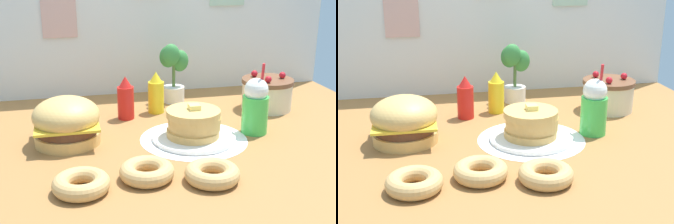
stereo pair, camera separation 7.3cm
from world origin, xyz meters
TOP-DOWN VIEW (x-y plane):
  - ground_plane at (0.00, 0.00)m, footprint 2.31×1.72m
  - back_wall at (0.00, 0.85)m, footprint 2.31×0.04m
  - doily_mat at (0.06, 0.01)m, footprint 0.50×0.50m
  - burger at (-0.51, 0.10)m, footprint 0.30×0.30m
  - pancake_stack at (0.06, 0.00)m, footprint 0.39×0.39m
  - layer_cake at (0.58, 0.36)m, footprint 0.28×0.28m
  - ketchup_bottle at (-0.20, 0.37)m, footprint 0.09×0.09m
  - mustard_bottle at (-0.03, 0.44)m, footprint 0.09×0.09m
  - cream_soda_cup at (0.37, 0.03)m, footprint 0.13×0.13m
  - donut_pink_glaze at (-0.48, -0.38)m, footprint 0.21×0.21m
  - donut_chocolate at (-0.23, -0.34)m, footprint 0.21×0.21m
  - donut_vanilla at (0.01, -0.41)m, footprint 0.21×0.21m
  - potted_plant at (0.11, 0.61)m, footprint 0.17×0.13m

SIDE VIEW (x-z plane):
  - ground_plane at x=0.00m, z-range -0.02..0.00m
  - doily_mat at x=0.06m, z-range 0.00..0.00m
  - donut_pink_glaze at x=-0.48m, z-range 0.00..0.07m
  - donut_chocolate at x=-0.23m, z-range 0.00..0.07m
  - donut_vanilla at x=0.01m, z-range 0.00..0.07m
  - pancake_stack at x=0.06m, z-range -0.02..0.15m
  - layer_cake at x=0.58m, z-range -0.02..0.19m
  - burger at x=-0.51m, z-range -0.01..0.21m
  - ketchup_bottle at x=-0.20m, z-range -0.01..0.22m
  - mustard_bottle at x=-0.03m, z-range -0.01..0.22m
  - cream_soda_cup at x=0.37m, z-range -0.04..0.31m
  - potted_plant at x=0.11m, z-range 0.01..0.36m
  - back_wall at x=0.00m, z-range 0.00..0.90m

